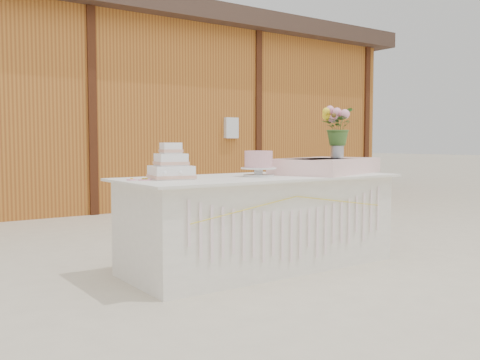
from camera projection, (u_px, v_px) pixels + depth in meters
name	position (u px, v px, depth m)	size (l,w,h in m)	color
ground	(260.00, 267.00, 4.53)	(80.00, 80.00, 0.00)	beige
barn	(51.00, 107.00, 9.29)	(12.60, 4.60, 3.30)	#AE6B24
cake_table	(261.00, 221.00, 4.50)	(2.40, 1.00, 0.77)	white
wedding_cake	(171.00, 167.00, 4.10)	(0.37, 0.37, 0.28)	white
pink_cake_stand	(259.00, 162.00, 4.42)	(0.30, 0.30, 0.21)	white
satin_runner	(326.00, 166.00, 4.89)	(1.09, 0.63, 0.14)	#FFCECD
flower_vase	(337.00, 149.00, 4.99)	(0.12, 0.12, 0.16)	silver
bouquet	(338.00, 122.00, 4.97)	(0.31, 0.27, 0.35)	#3E6729
loose_flowers	(143.00, 179.00, 3.96)	(0.15, 0.36, 0.02)	pink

